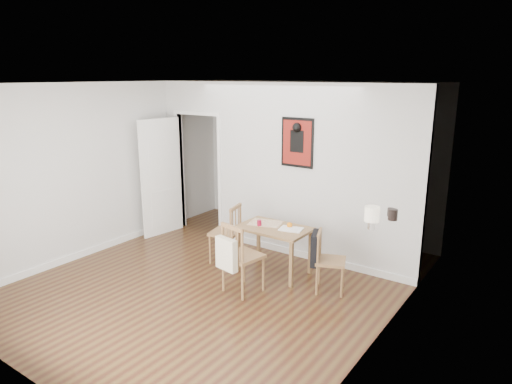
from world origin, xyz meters
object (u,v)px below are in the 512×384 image
Objects in this scene: chair_left at (225,233)px; red_glass at (259,223)px; bookshelf at (239,175)px; notebook at (291,229)px; fireplace at (384,270)px; ceramic_jar_b at (391,212)px; chair_right at (329,260)px; mantel_lamp at (372,215)px; orange_fruit at (290,225)px; dining_table at (274,233)px; chair_front at (242,257)px; ceramic_jar_a at (393,215)px.

chair_left is 10.76× the size of red_glass.
notebook is at bearing -37.90° from bookshelf.
fireplace is 0.65m from ceramic_jar_b.
ceramic_jar_b is (0.76, -0.07, 0.79)m from chair_right.
mantel_lamp is at bearing -14.36° from chair_left.
ceramic_jar_b is at bearing -1.66° from chair_left.
red_glass is (1.70, -1.78, -0.15)m from bookshelf.
ceramic_jar_b reaches higher than orange_fruit.
dining_table is 1.22× the size of chair_right.
dining_table is 0.24m from red_glass.
chair_front is 3.11m from bookshelf.
ceramic_jar_b is (2.45, -0.07, 0.77)m from chair_left.
chair_right is 3.34m from bookshelf.
bookshelf reaches higher than fireplace.
chair_right is 1.17m from ceramic_jar_a.
chair_front is 9.95× the size of ceramic_jar_b.
chair_left is 2.53m from fireplace.
red_glass is at bearing 173.87° from ceramic_jar_a.
notebook is (0.45, 0.11, -0.03)m from red_glass.
orange_fruit is at bearing 10.31° from chair_left.
mantel_lamp is at bearing -34.36° from bookshelf.
chair_right is at bearing -32.72° from bookshelf.
fireplace is at bearing -76.31° from ceramic_jar_b.
chair_right is 1.10m from ceramic_jar_b.
bookshelf is at bearing 142.32° from orange_fruit.
chair_front is 0.54× the size of bookshelf.
ceramic_jar_b reaches higher than chair_front.
ceramic_jar_a is at bearing -62.37° from ceramic_jar_b.
dining_table is at bearing 18.10° from red_glass.
chair_left is at bearing -173.39° from notebook.
fireplace is at bearing 76.24° from mantel_lamp.
orange_fruit is (2.09, -1.61, -0.15)m from bookshelf.
bookshelf reaches higher than chair_front.
chair_right reaches higher than dining_table.
chair_right is 6.51× the size of ceramic_jar_a.
fireplace reaches higher than red_glass.
chair_left is 2.15m from bookshelf.
red_glass is (0.60, 0.01, 0.27)m from chair_left.
chair_right is 2.64× the size of notebook.
orange_fruit is (-1.52, 0.50, 0.09)m from fireplace.
red_glass reaches higher than notebook.
chair_right is at bearing 158.33° from fireplace.
ceramic_jar_a is (0.08, 0.43, -0.09)m from mantel_lamp.
dining_table is at bearing 174.91° from ceramic_jar_b.
ceramic_jar_a is at bearing -4.44° from chair_left.
ceramic_jar_a is at bearing 14.71° from chair_front.
ceramic_jar_a is at bearing -9.00° from dining_table.
chair_front is at bearing -165.29° from ceramic_jar_a.
orange_fruit is at bearing 150.95° from mantel_lamp.
red_glass is 0.46m from notebook.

